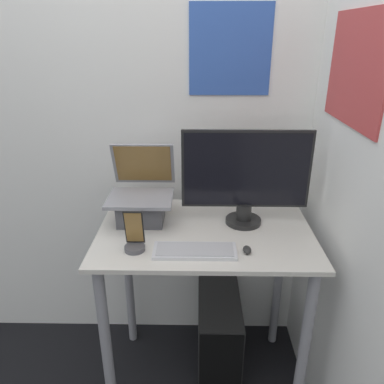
{
  "coord_description": "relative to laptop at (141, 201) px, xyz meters",
  "views": [
    {
      "loc": [
        -0.03,
        -1.15,
        1.71
      ],
      "look_at": [
        -0.06,
        0.32,
        1.08
      ],
      "focal_mm": 35.0,
      "sensor_mm": 36.0,
      "label": 1
    }
  ],
  "objects": [
    {
      "name": "wall_back",
      "position": [
        0.29,
        0.32,
        0.3
      ],
      "size": [
        6.0,
        0.06,
        2.6
      ],
      "color": "white",
      "rests_on": "ground_plane"
    },
    {
      "name": "wall_side_right",
      "position": [
        0.85,
        -0.41,
        0.3
      ],
      "size": [
        0.06,
        6.0,
        2.6
      ],
      "color": "white",
      "rests_on": "ground_plane"
    },
    {
      "name": "desk",
      "position": [
        0.29,
        -0.09,
        -0.28
      ],
      "size": [
        0.95,
        0.64,
        0.9
      ],
      "color": "beige",
      "rests_on": "ground_plane"
    },
    {
      "name": "laptop",
      "position": [
        0.0,
        0.0,
        0.0
      ],
      "size": [
        0.29,
        0.3,
        0.34
      ],
      "color": "#4C4C51",
      "rests_on": "desk"
    },
    {
      "name": "monitor",
      "position": [
        0.47,
        -0.02,
        0.12
      ],
      "size": [
        0.57,
        0.16,
        0.43
      ],
      "color": "black",
      "rests_on": "desk"
    },
    {
      "name": "keyboard",
      "position": [
        0.25,
        -0.28,
        -0.09
      ],
      "size": [
        0.33,
        0.12,
        0.02
      ],
      "color": "silver",
      "rests_on": "desk"
    },
    {
      "name": "mouse",
      "position": [
        0.46,
        -0.28,
        -0.08
      ],
      "size": [
        0.03,
        0.05,
        0.02
      ],
      "color": "#262626",
      "rests_on": "desk"
    },
    {
      "name": "cell_phone",
      "position": [
        0.01,
        -0.26,
        -0.04
      ],
      "size": [
        0.08,
        0.08,
        0.17
      ],
      "color": "#4C4C51",
      "rests_on": "desk"
    },
    {
      "name": "computer_tower",
      "position": [
        0.38,
        0.03,
        -0.8
      ],
      "size": [
        0.22,
        0.46,
        0.4
      ],
      "color": "black",
      "rests_on": "ground_plane"
    }
  ]
}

